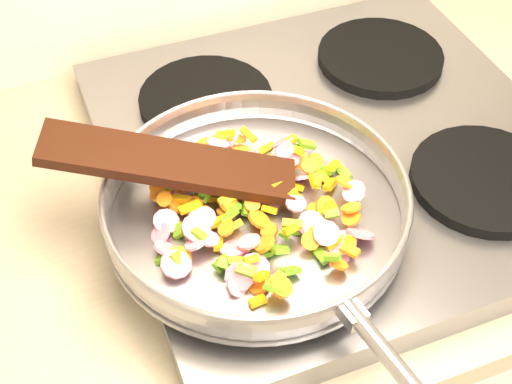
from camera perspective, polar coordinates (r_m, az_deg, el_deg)
name	(u,v)px	position (r m, az deg, el deg)	size (l,w,h in m)	color
cooktop	(336,152)	(0.99, 6.39, 3.18)	(0.60, 0.60, 0.04)	#939399
grate_fl	(282,241)	(0.84, 2.07, -3.97)	(0.19, 0.19, 0.02)	black
grate_fr	(485,179)	(0.95, 17.85, 0.97)	(0.19, 0.19, 0.02)	black
grate_bl	(206,99)	(1.02, -4.05, 7.40)	(0.19, 0.19, 0.02)	black
grate_br	(380,57)	(1.12, 9.92, 10.61)	(0.19, 0.19, 0.02)	black
saute_pan	(257,202)	(0.83, 0.08, -0.84)	(0.39, 0.56, 0.05)	#9E9EA5
vegetable_heap	(253,202)	(0.84, -0.28, -0.80)	(0.27, 0.28, 0.05)	orange
wooden_spatula	(170,163)	(0.84, -6.93, 2.34)	(0.30, 0.07, 0.01)	black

